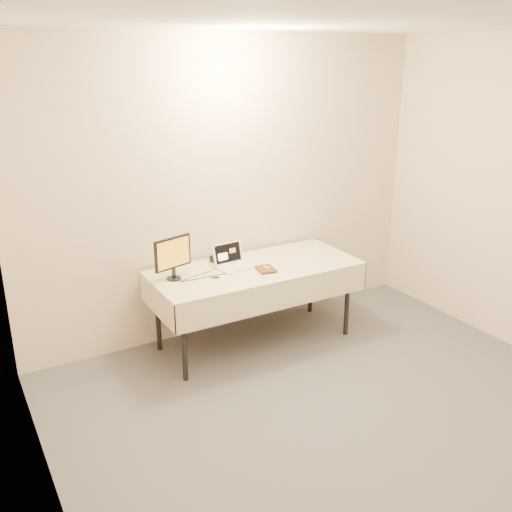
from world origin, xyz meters
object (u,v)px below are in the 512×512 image
monitor (173,255)px  book (258,260)px  laptop (232,261)px  table (255,273)px

monitor → book: (0.70, -0.19, -0.12)m
laptop → book: (0.14, -0.21, 0.05)m
table → book: bearing=-107.5°
table → monitor: (-0.73, 0.08, 0.28)m
table → book: 0.20m
table → laptop: bearing=149.3°
table → laptop: (-0.17, 0.10, 0.11)m
laptop → monitor: size_ratio=0.86×
laptop → monitor: bearing=176.9°
monitor → table: bearing=-22.2°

